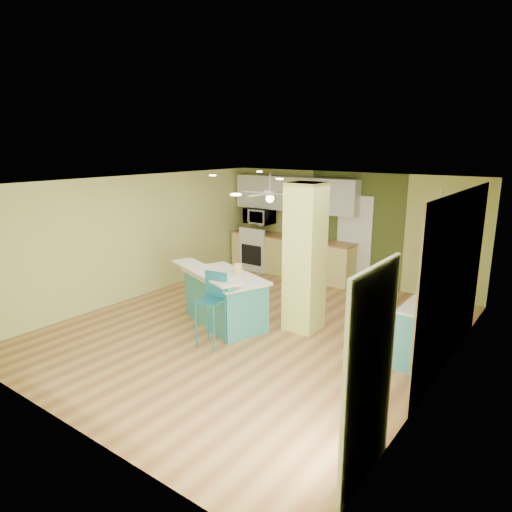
# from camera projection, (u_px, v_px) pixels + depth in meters

# --- Properties ---
(floor) EXTENTS (6.00, 7.00, 0.01)m
(floor) POSITION_uv_depth(u_px,v_px,m) (256.00, 329.00, 7.87)
(floor) COLOR brown
(floor) RESTS_ON ground
(ceiling) EXTENTS (6.00, 7.00, 0.01)m
(ceiling) POSITION_uv_depth(u_px,v_px,m) (256.00, 182.00, 7.27)
(ceiling) COLOR white
(ceiling) RESTS_ON wall_back
(wall_back) EXTENTS (6.00, 0.01, 2.50)m
(wall_back) POSITION_uv_depth(u_px,v_px,m) (347.00, 228.00, 10.32)
(wall_back) COLOR #BFC76A
(wall_back) RESTS_ON floor
(wall_front) EXTENTS (6.00, 0.01, 2.50)m
(wall_front) POSITION_uv_depth(u_px,v_px,m) (60.00, 323.00, 4.83)
(wall_front) COLOR #BFC76A
(wall_front) RESTS_ON floor
(wall_left) EXTENTS (0.01, 7.00, 2.50)m
(wall_left) POSITION_uv_depth(u_px,v_px,m) (137.00, 237.00, 9.30)
(wall_left) COLOR #BFC76A
(wall_left) RESTS_ON floor
(wall_right) EXTENTS (0.01, 7.00, 2.50)m
(wall_right) POSITION_uv_depth(u_px,v_px,m) (444.00, 292.00, 5.85)
(wall_right) COLOR #BFC76A
(wall_right) RESTS_ON floor
(wood_panel) EXTENTS (0.02, 3.40, 2.50)m
(wood_panel) POSITION_uv_depth(u_px,v_px,m) (454.00, 281.00, 6.33)
(wood_panel) COLOR #83664B
(wood_panel) RESTS_ON floor
(olive_accent) EXTENTS (2.20, 0.02, 2.50)m
(olive_accent) POSITION_uv_depth(u_px,v_px,m) (355.00, 229.00, 10.19)
(olive_accent) COLOR #465321
(olive_accent) RESTS_ON floor
(interior_door) EXTENTS (0.82, 0.05, 2.00)m
(interior_door) POSITION_uv_depth(u_px,v_px,m) (354.00, 240.00, 10.23)
(interior_door) COLOR white
(interior_door) RESTS_ON floor
(french_door) EXTENTS (0.04, 1.08, 2.10)m
(french_door) POSITION_uv_depth(u_px,v_px,m) (369.00, 377.00, 4.11)
(french_door) COLOR silver
(french_door) RESTS_ON floor
(column) EXTENTS (0.55, 0.55, 2.50)m
(column) POSITION_uv_depth(u_px,v_px,m) (305.00, 258.00, 7.59)
(column) COLOR #D4DE67
(column) RESTS_ON floor
(kitchen_run) EXTENTS (3.25, 0.63, 0.94)m
(kitchen_run) POSITION_uv_depth(u_px,v_px,m) (291.00, 256.00, 11.01)
(kitchen_run) COLOR #E1D276
(kitchen_run) RESTS_ON floor
(stove) EXTENTS (0.76, 0.66, 1.08)m
(stove) POSITION_uv_depth(u_px,v_px,m) (259.00, 251.00, 11.55)
(stove) COLOR silver
(stove) RESTS_ON floor
(upper_cabinets) EXTENTS (3.20, 0.34, 0.80)m
(upper_cabinets) POSITION_uv_depth(u_px,v_px,m) (295.00, 194.00, 10.75)
(upper_cabinets) COLOR silver
(upper_cabinets) RESTS_ON wall_back
(microwave) EXTENTS (0.70, 0.48, 0.39)m
(microwave) POSITION_uv_depth(u_px,v_px,m) (259.00, 216.00, 11.35)
(microwave) COLOR white
(microwave) RESTS_ON wall_back
(ceiling_fan) EXTENTS (1.41, 1.41, 0.61)m
(ceiling_fan) POSITION_uv_depth(u_px,v_px,m) (270.00, 194.00, 9.57)
(ceiling_fan) COLOR silver
(ceiling_fan) RESTS_ON ceiling
(pendant_lamp) EXTENTS (0.14, 0.14, 0.69)m
(pendant_lamp) POSITION_uv_depth(u_px,v_px,m) (437.00, 231.00, 6.49)
(pendant_lamp) COLOR white
(pendant_lamp) RESTS_ON ceiling
(wall_decor) EXTENTS (0.03, 0.90, 0.70)m
(wall_decor) POSITION_uv_depth(u_px,v_px,m) (458.00, 257.00, 6.42)
(wall_decor) COLOR brown
(wall_decor) RESTS_ON wood_panel
(peninsula) EXTENTS (2.05, 1.59, 1.03)m
(peninsula) POSITION_uv_depth(u_px,v_px,m) (224.00, 298.00, 7.99)
(peninsula) COLOR teal
(peninsula) RESTS_ON floor
(bar_stool) EXTENTS (0.44, 0.44, 1.17)m
(bar_stool) POSITION_uv_depth(u_px,v_px,m) (213.00, 297.00, 7.07)
(bar_stool) COLOR #1C6E81
(bar_stool) RESTS_ON floor
(side_counter) EXTENTS (0.58, 1.37, 0.88)m
(side_counter) POSITION_uv_depth(u_px,v_px,m) (428.00, 330.00, 6.68)
(side_counter) COLOR teal
(side_counter) RESTS_ON floor
(fruit_bowl) EXTENTS (0.31, 0.31, 0.06)m
(fruit_bowl) POSITION_uv_depth(u_px,v_px,m) (314.00, 239.00, 10.45)
(fruit_bowl) COLOR #362416
(fruit_bowl) RESTS_ON kitchen_run
(canister) EXTENTS (0.14, 0.14, 0.18)m
(canister) POSITION_uv_depth(u_px,v_px,m) (238.00, 269.00, 7.95)
(canister) COLOR yellow
(canister) RESTS_ON peninsula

